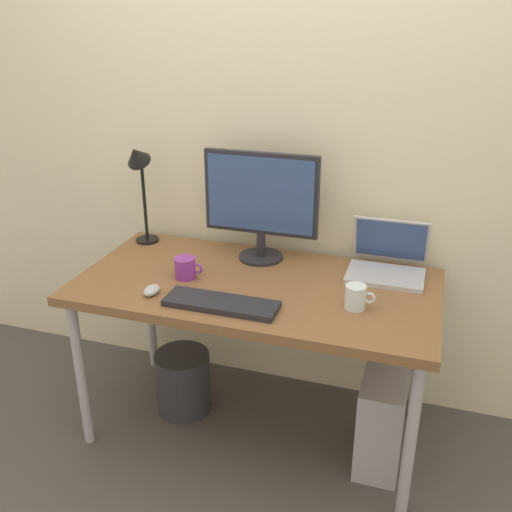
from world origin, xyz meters
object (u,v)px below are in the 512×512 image
at_px(mouse, 152,290).
at_px(coffee_mug, 185,268).
at_px(keyboard, 221,304).
at_px(monitor, 261,200).
at_px(laptop, 388,260).
at_px(desk_lamp, 139,171).
at_px(desk, 256,295).
at_px(computer_tower, 382,418).
at_px(glass_cup, 356,297).
at_px(wastebasket, 183,381).

bearing_deg(mouse, coffee_mug, 70.15).
height_order(keyboard, coffee_mug, coffee_mug).
height_order(monitor, laptop, monitor).
bearing_deg(desk_lamp, desk, -20.87).
bearing_deg(mouse, computer_tower, 12.14).
bearing_deg(desk_lamp, computer_tower, -12.67).
distance_m(mouse, glass_cup, 0.80).
relative_size(keyboard, mouse, 4.89).
height_order(keyboard, mouse, mouse).
distance_m(coffee_mug, computer_tower, 1.04).
distance_m(desk, desk_lamp, 0.81).
distance_m(monitor, computer_tower, 1.06).
relative_size(monitor, computer_tower, 1.22).
height_order(desk, desk_lamp, desk_lamp).
distance_m(keyboard, glass_cup, 0.51).
bearing_deg(desk, keyboard, -104.87).
xyz_separation_m(coffee_mug, wastebasket, (-0.08, 0.07, -0.64)).
distance_m(monitor, mouse, 0.62).
relative_size(laptop, keyboard, 0.73).
distance_m(laptop, mouse, 1.00).
distance_m(monitor, keyboard, 0.55).
xyz_separation_m(monitor, keyboard, (-0.01, -0.48, -0.26)).
bearing_deg(coffee_mug, glass_cup, -4.08).
bearing_deg(wastebasket, desk, -4.25).
distance_m(glass_cup, computer_tower, 0.60).
bearing_deg(coffee_mug, wastebasket, 137.69).
bearing_deg(mouse, laptop, 29.49).
bearing_deg(laptop, computer_tower, -78.36).
xyz_separation_m(monitor, wastebasket, (-0.32, -0.22, -0.87)).
relative_size(computer_tower, wastebasket, 1.40).
distance_m(desk_lamp, glass_cup, 1.17).
bearing_deg(coffee_mug, laptop, 21.05).
bearing_deg(laptop, wastebasket, -164.93).
relative_size(monitor, mouse, 5.69).
height_order(monitor, wastebasket, monitor).
bearing_deg(computer_tower, mouse, -167.86).
height_order(desk_lamp, coffee_mug, desk_lamp).
relative_size(desk_lamp, mouse, 5.54).
distance_m(monitor, coffee_mug, 0.44).
bearing_deg(wastebasket, desk_lamp, 141.00).
bearing_deg(wastebasket, keyboard, -40.29).
height_order(desk, glass_cup, glass_cup).
bearing_deg(computer_tower, wastebasket, 176.71).
bearing_deg(desk_lamp, wastebasket, -39.00).
height_order(laptop, desk_lamp, desk_lamp).
distance_m(monitor, glass_cup, 0.63).
bearing_deg(desk_lamp, mouse, -59.11).
bearing_deg(desk, mouse, -148.10).
bearing_deg(coffee_mug, monitor, 50.10).
height_order(desk, computer_tower, desk).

